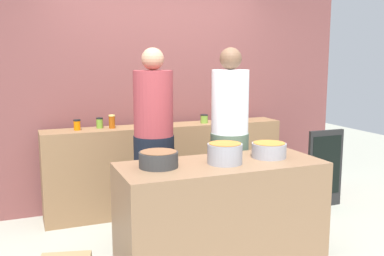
{
  "coord_description": "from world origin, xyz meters",
  "views": [
    {
      "loc": [
        -1.53,
        -3.47,
        1.72
      ],
      "look_at": [
        0.0,
        0.35,
        1.05
      ],
      "focal_mm": 41.02,
      "sensor_mm": 36.0,
      "label": 1
    }
  ],
  "objects_px": {
    "cook_with_tongs": "(154,154)",
    "preserve_jar_0": "(77,125)",
    "cooking_pot_left": "(159,159)",
    "preserve_jar_7": "(244,116)",
    "preserve_jar_5": "(204,119)",
    "preserve_jar_3": "(147,122)",
    "cooking_pot_center": "(225,153)",
    "preserve_jar_6": "(232,116)",
    "cook_in_cap": "(229,150)",
    "cooking_pot_right": "(269,150)",
    "preserve_jar_1": "(100,123)",
    "preserve_jar_2": "(112,122)",
    "preserve_jar_4": "(165,120)",
    "chalkboard_sign": "(325,168)"
  },
  "relations": [
    {
      "from": "cook_with_tongs",
      "to": "preserve_jar_0",
      "type": "bearing_deg",
      "value": 131.11
    },
    {
      "from": "cooking_pot_left",
      "to": "preserve_jar_7",
      "type": "bearing_deg",
      "value": 41.87
    },
    {
      "from": "preserve_jar_0",
      "to": "preserve_jar_5",
      "type": "bearing_deg",
      "value": -1.21
    },
    {
      "from": "preserve_jar_7",
      "to": "preserve_jar_3",
      "type": "bearing_deg",
      "value": -178.57
    },
    {
      "from": "cooking_pot_left",
      "to": "preserve_jar_5",
      "type": "bearing_deg",
      "value": 54.0
    },
    {
      "from": "cooking_pot_center",
      "to": "preserve_jar_7",
      "type": "bearing_deg",
      "value": 56.24
    },
    {
      "from": "preserve_jar_5",
      "to": "preserve_jar_6",
      "type": "xyz_separation_m",
      "value": [
        0.37,
        0.03,
        0.01
      ]
    },
    {
      "from": "preserve_jar_5",
      "to": "cooking_pot_left",
      "type": "bearing_deg",
      "value": -126.0
    },
    {
      "from": "preserve_jar_6",
      "to": "cook_with_tongs",
      "type": "bearing_deg",
      "value": -149.14
    },
    {
      "from": "cook_with_tongs",
      "to": "preserve_jar_3",
      "type": "bearing_deg",
      "value": 79.11
    },
    {
      "from": "preserve_jar_5",
      "to": "cook_in_cap",
      "type": "bearing_deg",
      "value": -95.78
    },
    {
      "from": "cooking_pot_right",
      "to": "cook_in_cap",
      "type": "height_order",
      "value": "cook_in_cap"
    },
    {
      "from": "preserve_jar_3",
      "to": "preserve_jar_7",
      "type": "height_order",
      "value": "preserve_jar_7"
    },
    {
      "from": "cooking_pot_center",
      "to": "cook_in_cap",
      "type": "xyz_separation_m",
      "value": [
        0.35,
        0.6,
        -0.12
      ]
    },
    {
      "from": "preserve_jar_1",
      "to": "cooking_pot_center",
      "type": "distance_m",
      "value": 1.67
    },
    {
      "from": "cooking_pot_left",
      "to": "cooking_pot_center",
      "type": "bearing_deg",
      "value": -8.63
    },
    {
      "from": "preserve_jar_2",
      "to": "preserve_jar_3",
      "type": "xyz_separation_m",
      "value": [
        0.37,
        -0.05,
        -0.02
      ]
    },
    {
      "from": "preserve_jar_4",
      "to": "preserve_jar_5",
      "type": "height_order",
      "value": "preserve_jar_4"
    },
    {
      "from": "preserve_jar_0",
      "to": "preserve_jar_7",
      "type": "relative_size",
      "value": 1.0
    },
    {
      "from": "preserve_jar_1",
      "to": "preserve_jar_5",
      "type": "height_order",
      "value": "preserve_jar_1"
    },
    {
      "from": "preserve_jar_2",
      "to": "cooking_pot_center",
      "type": "height_order",
      "value": "preserve_jar_2"
    },
    {
      "from": "preserve_jar_0",
      "to": "cooking_pot_left",
      "type": "bearing_deg",
      "value": -71.77
    },
    {
      "from": "preserve_jar_6",
      "to": "cooking_pot_right",
      "type": "xyz_separation_m",
      "value": [
        -0.35,
        -1.39,
        -0.11
      ]
    },
    {
      "from": "preserve_jar_4",
      "to": "cooking_pot_left",
      "type": "height_order",
      "value": "preserve_jar_4"
    },
    {
      "from": "preserve_jar_1",
      "to": "preserve_jar_6",
      "type": "xyz_separation_m",
      "value": [
        1.55,
        -0.04,
        0.01
      ]
    },
    {
      "from": "cooking_pot_center",
      "to": "chalkboard_sign",
      "type": "bearing_deg",
      "value": 26.28
    },
    {
      "from": "cook_with_tongs",
      "to": "cook_in_cap",
      "type": "bearing_deg",
      "value": -10.92
    },
    {
      "from": "preserve_jar_0",
      "to": "preserve_jar_1",
      "type": "xyz_separation_m",
      "value": [
        0.24,
        0.05,
        0.0
      ]
    },
    {
      "from": "preserve_jar_5",
      "to": "cooking_pot_right",
      "type": "xyz_separation_m",
      "value": [
        0.02,
        -1.36,
        -0.1
      ]
    },
    {
      "from": "preserve_jar_1",
      "to": "cooking_pot_center",
      "type": "relative_size",
      "value": 0.4
    },
    {
      "from": "preserve_jar_3",
      "to": "chalkboard_sign",
      "type": "distance_m",
      "value": 2.1
    },
    {
      "from": "preserve_jar_0",
      "to": "preserve_jar_5",
      "type": "xyz_separation_m",
      "value": [
        1.42,
        -0.03,
        -0.01
      ]
    },
    {
      "from": "cook_in_cap",
      "to": "preserve_jar_1",
      "type": "bearing_deg",
      "value": 140.93
    },
    {
      "from": "preserve_jar_1",
      "to": "cooking_pot_center",
      "type": "xyz_separation_m",
      "value": [
        0.75,
        -1.49,
        -0.09
      ]
    },
    {
      "from": "cook_with_tongs",
      "to": "preserve_jar_4",
      "type": "bearing_deg",
      "value": 63.74
    },
    {
      "from": "cooking_pot_center",
      "to": "cooking_pot_right",
      "type": "xyz_separation_m",
      "value": [
        0.45,
        0.06,
        -0.02
      ]
    },
    {
      "from": "preserve_jar_7",
      "to": "chalkboard_sign",
      "type": "bearing_deg",
      "value": -37.32
    },
    {
      "from": "cooking_pot_right",
      "to": "cook_in_cap",
      "type": "relative_size",
      "value": 0.17
    },
    {
      "from": "preserve_jar_1",
      "to": "cooking_pot_left",
      "type": "bearing_deg",
      "value": -81.58
    },
    {
      "from": "preserve_jar_2",
      "to": "preserve_jar_7",
      "type": "xyz_separation_m",
      "value": [
        1.57,
        -0.02,
        -0.02
      ]
    },
    {
      "from": "preserve_jar_1",
      "to": "cook_in_cap",
      "type": "xyz_separation_m",
      "value": [
        1.09,
        -0.89,
        -0.21
      ]
    },
    {
      "from": "preserve_jar_0",
      "to": "preserve_jar_3",
      "type": "bearing_deg",
      "value": -4.88
    },
    {
      "from": "preserve_jar_1",
      "to": "cook_with_tongs",
      "type": "relative_size",
      "value": 0.06
    },
    {
      "from": "preserve_jar_5",
      "to": "chalkboard_sign",
      "type": "height_order",
      "value": "preserve_jar_5"
    },
    {
      "from": "preserve_jar_6",
      "to": "preserve_jar_7",
      "type": "bearing_deg",
      "value": -14.45
    },
    {
      "from": "preserve_jar_2",
      "to": "cook_in_cap",
      "type": "relative_size",
      "value": 0.08
    },
    {
      "from": "preserve_jar_6",
      "to": "cook_in_cap",
      "type": "relative_size",
      "value": 0.07
    },
    {
      "from": "preserve_jar_1",
      "to": "cook_with_tongs",
      "type": "distance_m",
      "value": 0.86
    },
    {
      "from": "preserve_jar_3",
      "to": "cooking_pot_center",
      "type": "distance_m",
      "value": 1.41
    },
    {
      "from": "cooking_pot_center",
      "to": "preserve_jar_1",
      "type": "bearing_deg",
      "value": 116.64
    }
  ]
}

